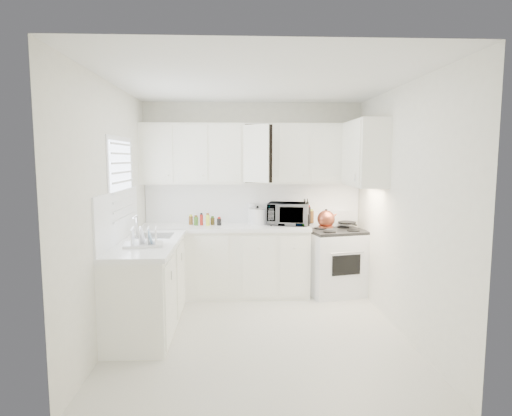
{
  "coord_description": "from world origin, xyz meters",
  "views": [
    {
      "loc": [
        -0.23,
        -4.38,
        1.84
      ],
      "look_at": [
        0.0,
        0.7,
        1.25
      ],
      "focal_mm": 30.06,
      "sensor_mm": 36.0,
      "label": 1
    }
  ],
  "objects": [
    {
      "name": "microwave",
      "position": [
        0.46,
        1.32,
        1.13
      ],
      "size": [
        0.59,
        0.4,
        0.36
      ],
      "primitive_type": "imported",
      "rotation": [
        0.0,
        0.0,
        -0.21
      ],
      "color": "gray",
      "rests_on": "countertop_back"
    },
    {
      "name": "sauce_right_2",
      "position": [
        0.69,
        1.46,
        1.05
      ],
      "size": [
        0.06,
        0.06,
        0.19
      ],
      "primitive_type": "cylinder",
      "color": "#4C3E15",
      "rests_on": "countertop_back"
    },
    {
      "name": "wall_back",
      "position": [
        0.0,
        1.6,
        1.3
      ],
      "size": [
        3.0,
        0.0,
        3.0
      ],
      "primitive_type": "plane",
      "rotation": [
        1.57,
        0.0,
        0.0
      ],
      "color": "white",
      "rests_on": "ground"
    },
    {
      "name": "upper_cabinets_right",
      "position": [
        1.33,
        0.82,
        1.5
      ],
      "size": [
        0.33,
        0.9,
        0.8
      ],
      "primitive_type": null,
      "color": "white",
      "rests_on": "wall_right"
    },
    {
      "name": "upper_cabinets_back",
      "position": [
        0.0,
        1.44,
        1.5
      ],
      "size": [
        3.0,
        0.33,
        0.8
      ],
      "primitive_type": null,
      "color": "white",
      "rests_on": "wall_back"
    },
    {
      "name": "sauce_right_0",
      "position": [
        0.58,
        1.46,
        1.05
      ],
      "size": [
        0.06,
        0.06,
        0.19
      ],
      "primitive_type": "cylinder",
      "color": "#AE1F17",
      "rests_on": "countertop_back"
    },
    {
      "name": "dish_rack",
      "position": [
        -1.19,
        -0.02,
        1.06
      ],
      "size": [
        0.43,
        0.34,
        0.21
      ],
      "primitive_type": null,
      "rotation": [
        0.0,
        0.0,
        0.14
      ],
      "color": "white",
      "rests_on": "countertop_left"
    },
    {
      "name": "utensil_crock",
      "position": [
        0.68,
        1.2,
        1.14
      ],
      "size": [
        0.15,
        0.15,
        0.37
      ],
      "primitive_type": null,
      "rotation": [
        0.0,
        0.0,
        0.28
      ],
      "color": "black",
      "rests_on": "countertop_back"
    },
    {
      "name": "wall_left",
      "position": [
        -1.5,
        0.0,
        1.3
      ],
      "size": [
        0.0,
        3.2,
        3.2
      ],
      "primitive_type": "plane",
      "rotation": [
        1.57,
        0.0,
        1.57
      ],
      "color": "white",
      "rests_on": "ground"
    },
    {
      "name": "floor",
      "position": [
        0.0,
        0.0,
        0.0
      ],
      "size": [
        3.2,
        3.2,
        0.0
      ],
      "primitive_type": "plane",
      "color": "silver",
      "rests_on": "ground"
    },
    {
      "name": "spice_left_3",
      "position": [
        -0.62,
        1.33,
        1.02
      ],
      "size": [
        0.06,
        0.06,
        0.13
      ],
      "primitive_type": "cylinder",
      "color": "#E4F73A",
      "rests_on": "countertop_back"
    },
    {
      "name": "lower_cabinets_back",
      "position": [
        -0.39,
        1.3,
        0.45
      ],
      "size": [
        2.22,
        0.6,
        0.9
      ],
      "primitive_type": null,
      "color": "white",
      "rests_on": "floor"
    },
    {
      "name": "spice_left_5",
      "position": [
        -0.47,
        1.33,
        1.02
      ],
      "size": [
        0.06,
        0.06,
        0.13
      ],
      "primitive_type": "cylinder",
      "color": "black",
      "rests_on": "countertop_back"
    },
    {
      "name": "tea_kettle",
      "position": [
        0.93,
        1.1,
        1.07
      ],
      "size": [
        0.31,
        0.28,
        0.26
      ],
      "primitive_type": null,
      "rotation": [
        0.0,
        0.0,
        0.14
      ],
      "color": "#9D362B",
      "rests_on": "stove"
    },
    {
      "name": "spice_left_2",
      "position": [
        -0.7,
        1.42,
        1.02
      ],
      "size": [
        0.06,
        0.06,
        0.13
      ],
      "primitive_type": "cylinder",
      "color": "#AE1F17",
      "rests_on": "countertop_back"
    },
    {
      "name": "backsplash_left",
      "position": [
        -1.49,
        0.2,
        1.23
      ],
      "size": [
        0.02,
        1.6,
        0.55
      ],
      "primitive_type": "cube",
      "color": "white",
      "rests_on": "wall_left"
    },
    {
      "name": "frying_pan",
      "position": [
        1.29,
        1.42,
        0.96
      ],
      "size": [
        0.33,
        0.46,
        0.04
      ],
      "primitive_type": null,
      "rotation": [
        0.0,
        0.0,
        0.21
      ],
      "color": "black",
      "rests_on": "stove"
    },
    {
      "name": "backsplash_back",
      "position": [
        0.0,
        1.59,
        1.23
      ],
      "size": [
        2.98,
        0.02,
        0.55
      ],
      "primitive_type": "cube",
      "color": "white",
      "rests_on": "wall_back"
    },
    {
      "name": "sink",
      "position": [
        -1.19,
        0.55,
        1.07
      ],
      "size": [
        0.42,
        0.38,
        0.3
      ],
      "primitive_type": null,
      "color": "gray",
      "rests_on": "countertop_left"
    },
    {
      "name": "rice_cooker",
      "position": [
        0.05,
        1.37,
        1.08
      ],
      "size": [
        0.26,
        0.26,
        0.25
      ],
      "primitive_type": null,
      "rotation": [
        0.0,
        0.0,
        0.05
      ],
      "color": "white",
      "rests_on": "countertop_back"
    },
    {
      "name": "lower_cabinets_left",
      "position": [
        -1.2,
        0.2,
        0.45
      ],
      "size": [
        0.6,
        1.6,
        0.9
      ],
      "primitive_type": null,
      "color": "white",
      "rests_on": "floor"
    },
    {
      "name": "window_blinds",
      "position": [
        -1.48,
        0.35,
        1.55
      ],
      "size": [
        0.06,
        0.96,
        1.06
      ],
      "primitive_type": null,
      "color": "white",
      "rests_on": "wall_left"
    },
    {
      "name": "spice_left_0",
      "position": [
        -0.85,
        1.42,
        1.02
      ],
      "size": [
        0.06,
        0.06,
        0.13
      ],
      "primitive_type": "cylinder",
      "color": "brown",
      "rests_on": "countertop_back"
    },
    {
      "name": "countertop_back",
      "position": [
        -0.39,
        1.29,
        0.93
      ],
      "size": [
        2.24,
        0.64,
        0.05
      ],
      "primitive_type": "cube",
      "color": "white",
      "rests_on": "lower_cabinets_back"
    },
    {
      "name": "wall_right",
      "position": [
        1.5,
        0.0,
        1.3
      ],
      "size": [
        0.0,
        3.2,
        3.2
      ],
      "primitive_type": "plane",
      "rotation": [
        1.57,
        0.0,
        -1.57
      ],
      "color": "white",
      "rests_on": "ground"
    },
    {
      "name": "sauce_right_1",
      "position": [
        0.64,
        1.4,
        1.05
      ],
      "size": [
        0.06,
        0.06,
        0.19
      ],
      "primitive_type": "cylinder",
      "color": "#E4F73A",
      "rests_on": "countertop_back"
    },
    {
      "name": "sauce_right_3",
      "position": [
        0.74,
        1.4,
        1.05
      ],
      "size": [
        0.06,
        0.06,
        0.19
      ],
      "primitive_type": "cylinder",
      "color": "black",
      "rests_on": "countertop_back"
    },
    {
      "name": "sauce_right_4",
      "position": [
        0.8,
        1.46,
        1.05
      ],
      "size": [
        0.06,
        0.06,
        0.19
      ],
      "primitive_type": "cylinder",
      "color": "brown",
      "rests_on": "countertop_back"
    },
    {
      "name": "paper_towel",
      "position": [
        -0.02,
        1.52,
        1.08
      ],
      "size": [
        0.12,
        0.12,
        0.27
      ],
      "primitive_type": "cylinder",
      "color": "white",
      "rests_on": "countertop_back"
    },
    {
      "name": "stove",
      "position": [
        1.11,
        1.26,
        0.57
      ],
      "size": [
        0.85,
        0.75,
        1.13
      ],
      "primitive_type": null,
      "rotation": [
        0.0,
        0.0,
        0.22
      ],
      "color": "white",
      "rests_on": "floor"
    },
    {
      "name": "spice_left_1",
      "position": [
        -0.78,
        1.33,
        1.02
      ],
      "size": [
        0.06,
        0.06,
        0.13
      ],
      "primitive_type": "cylinder",
      "color": "#3D6F25",
      "rests_on": "countertop_back"
    },
    {
      "name": "countertop_left",
      "position": [
        -1.19,
        0.2,
        0.93
      ],
      "size": [
        0.64,
        1.62,
        0.05
      ],
      "primitive_type": "cube",
      "color": "white",
      "rests_on": "lower_cabinets_left"
    },
    {
      "name": "wall_front",
      "position": [
        0.0,
        -1.6,
        1.3
      ],
      "size": [
        3.0,
        0.0,
        3.0
      ],
      "primitive_type": "plane",
      "rotation": [
        -1.57,
        0.0,
        0.0
      ],
      "color": "white",
      "rests_on": "ground"
    },
    {
      "name": "spice_left_4",
      "position": [
        -0.55,
        1.42,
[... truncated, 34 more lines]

